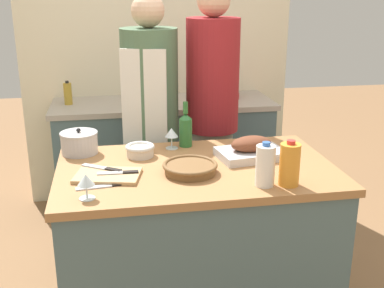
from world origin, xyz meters
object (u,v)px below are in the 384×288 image
knife_paring (119,173)px  condiment_bottle_short (152,93)px  cutting_board (108,176)px  milk_jug (265,165)px  mixing_bowl (140,150)px  stand_mixer (227,83)px  knife_bread (103,168)px  condiment_bottle_extra (200,93)px  person_cook_guest (212,109)px  juice_jug (290,164)px  wine_glass_right (86,181)px  condiment_bottle_tall (68,94)px  wine_glass_left (172,133)px  wicker_basket (190,168)px  knife_chef (107,186)px  stock_pot (79,143)px  person_cook_aproned (151,119)px  roasting_pan (251,150)px  wine_bottle_green (185,129)px

knife_paring → condiment_bottle_short: size_ratio=0.97×
cutting_board → milk_jug: 0.75m
mixing_bowl → stand_mixer: (0.79, 1.26, 0.10)m
knife_bread → condiment_bottle_extra: 1.55m
condiment_bottle_extra → person_cook_guest: (-0.03, -0.60, 0.02)m
juice_jug → wine_glass_right: juice_jug is taller
juice_jug → condiment_bottle_tall: juice_jug is taller
cutting_board → wine_glass_left: wine_glass_left is taller
wicker_basket → knife_bread: size_ratio=1.36×
wine_glass_left → wine_glass_right: wine_glass_left is taller
wine_glass_left → knife_paring: 0.49m
knife_chef → person_cook_guest: 1.18m
stand_mixer → condiment_bottle_extra: (-0.24, -0.10, -0.05)m
stand_mixer → condiment_bottle_extra: stand_mixer is taller
condiment_bottle_short → knife_chef: bearing=-103.1°
milk_jug → knife_paring: 0.70m
juice_jug → condiment_bottle_extra: juice_jug is taller
stock_pot → condiment_bottle_short: size_ratio=1.00×
mixing_bowl → condiment_bottle_extra: size_ratio=1.02×
condiment_bottle_short → condiment_bottle_extra: (0.38, 0.03, -0.02)m
stock_pot → person_cook_aproned: 0.59m
wicker_basket → knife_chef: wicker_basket is taller
roasting_pan → condiment_bottle_extra: bearing=91.3°
roasting_pan → juice_jug: bearing=-80.5°
stock_pot → wine_bottle_green: wine_bottle_green is taller
knife_bread → condiment_bottle_tall: 1.48m
mixing_bowl → juice_jug: (0.65, -0.51, 0.07)m
stock_pot → knife_paring: bearing=-62.4°
juice_jug → wine_bottle_green: bearing=120.5°
wine_glass_right → person_cook_guest: bearing=53.5°
milk_jug → knife_chef: (-0.72, 0.11, -0.09)m
cutting_board → stand_mixer: size_ratio=1.15×
stock_pot → condiment_bottle_short: (0.50, 1.02, 0.05)m
cutting_board → knife_bread: (-0.02, 0.08, 0.01)m
wicker_basket → cutting_board: 0.40m
wine_glass_left → person_cook_aproned: 0.43m
person_cook_aproned → person_cook_guest: person_cook_guest is taller
wine_glass_right → person_cook_guest: size_ratio=0.06×
stock_pot → wine_glass_left: 0.51m
roasting_pan → stock_pot: 0.94m
wine_bottle_green → condiment_bottle_short: 1.00m
wine_glass_left → knife_paring: bearing=-129.0°
condiment_bottle_tall → person_cook_aproned: bearing=-52.4°
stand_mixer → wine_glass_right: bearing=-120.9°
person_cook_guest → knife_bread: bearing=-120.5°
stock_pot → cutting_board: bearing=-69.2°
stock_pot → person_cook_guest: bearing=27.8°
juice_jug → wine_glass_left: juice_jug is taller
person_cook_aproned → person_cook_guest: 0.41m
wine_glass_left → knife_chef: size_ratio=0.45×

